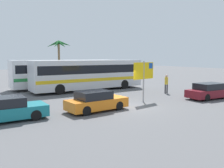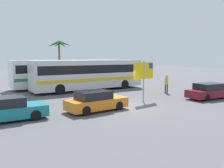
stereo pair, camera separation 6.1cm
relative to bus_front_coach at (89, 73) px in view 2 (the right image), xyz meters
The scene contains 9 objects.
ground 9.43m from the bus_front_coach, 100.87° to the right, with size 120.00×120.00×0.00m, color #565659.
bus_front_coach is the anchor object (origin of this frame).
bus_rear_coach 3.67m from the bus_front_coach, 108.21° to the left, with size 12.10×2.57×3.17m.
ferry_sign 8.26m from the bus_front_coach, 86.60° to the right, with size 2.19×0.35×3.20m.
car_teal 12.74m from the bus_front_coach, 138.49° to the right, with size 4.00×1.87×1.32m.
car_maroon 12.01m from the bus_front_coach, 58.76° to the right, with size 4.69×2.05×1.32m.
car_orange 9.99m from the bus_front_coach, 115.29° to the right, with size 4.12×1.90×1.32m.
pedestrian_by_bus 8.03m from the bus_front_coach, 49.68° to the right, with size 0.32×0.32×1.81m.
palm_tree_seaside 12.94m from the bus_front_coach, 83.37° to the left, with size 3.64×3.65×6.02m.
Camera 2 is at (-9.97, -13.30, 3.50)m, focal length 38.22 mm.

